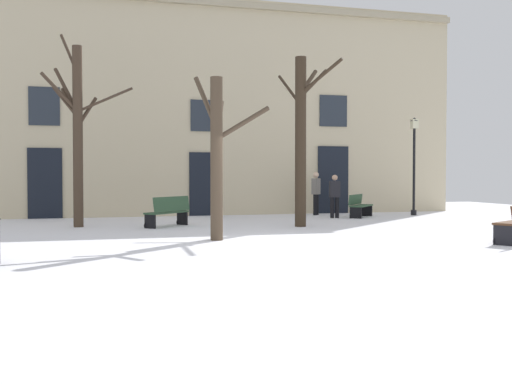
% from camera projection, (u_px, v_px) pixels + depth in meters
% --- Properties ---
extents(ground_plane, '(33.96, 33.96, 0.00)m').
position_uv_depth(ground_plane, '(278.00, 242.00, 14.44)').
color(ground_plane, white).
extents(building_facade, '(21.22, 0.60, 8.37)m').
position_uv_depth(building_facade, '(202.00, 105.00, 23.66)').
color(building_facade, beige).
rests_on(building_facade, ground).
extents(tree_left_of_center, '(1.78, 1.22, 4.02)m').
position_uv_depth(tree_left_of_center, '(217.00, 150.00, 14.85)').
color(tree_left_of_center, '#4C3D2D').
rests_on(tree_left_of_center, ground).
extents(tree_right_of_center, '(1.38, 2.49, 5.13)m').
position_uv_depth(tree_right_of_center, '(301.00, 136.00, 18.62)').
color(tree_right_of_center, '#382B1E').
rests_on(tree_right_of_center, ground).
extents(tree_foreground, '(2.72, 1.16, 5.89)m').
position_uv_depth(tree_foreground, '(77.00, 129.00, 18.48)').
color(tree_foreground, '#423326').
rests_on(tree_foreground, ground).
extents(streetlamp, '(0.30, 0.30, 3.78)m').
position_uv_depth(streetlamp, '(414.00, 155.00, 23.75)').
color(streetlamp, black).
rests_on(streetlamp, ground).
extents(bench_near_lamp, '(1.41, 1.51, 0.84)m').
position_uv_depth(bench_near_lamp, '(360.00, 206.00, 22.71)').
color(bench_near_lamp, '#2D4C33').
rests_on(bench_near_lamp, ground).
extents(bench_facing_shops, '(1.51, 1.47, 0.92)m').
position_uv_depth(bench_facing_shops, '(168.00, 211.00, 18.63)').
color(bench_facing_shops, '#2D4C33').
rests_on(bench_facing_shops, ground).
extents(person_near_bench, '(0.42, 0.30, 1.57)m').
position_uv_depth(person_near_bench, '(335.00, 194.00, 22.29)').
color(person_near_bench, black).
rests_on(person_near_bench, ground).
extents(person_strolling, '(0.42, 0.43, 1.68)m').
position_uv_depth(person_strolling, '(316.00, 191.00, 23.85)').
color(person_strolling, black).
rests_on(person_strolling, ground).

